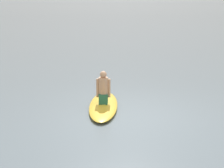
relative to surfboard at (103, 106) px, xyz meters
name	(u,v)px	position (x,y,z in m)	size (l,w,h in m)	color
ground_plane	(130,115)	(0.21, -0.92, -0.07)	(400.00, 400.00, 0.00)	slate
surfboard	(103,106)	(0.00, 0.00, 0.00)	(2.81, 0.78, 0.14)	gold
person_paddler	(103,89)	(0.00, 0.00, 0.48)	(0.38, 0.39, 0.91)	#26664C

